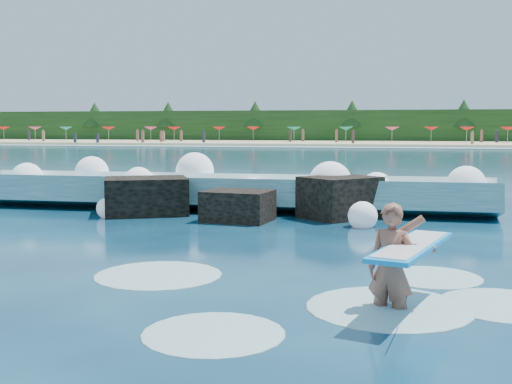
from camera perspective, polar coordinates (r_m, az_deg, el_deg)
ground at (r=12.48m, az=-8.74°, el=-6.27°), size 200.00×200.00×0.00m
beach at (r=89.53m, az=9.29°, el=4.27°), size 140.00×20.00×0.40m
wet_band at (r=78.56m, az=8.89°, el=3.95°), size 140.00×5.00×0.08m
treeline at (r=99.49m, az=9.59°, el=5.75°), size 140.00×4.00×5.00m
breaking_wave at (r=20.20m, az=-2.58°, el=-0.16°), size 16.11×2.59×1.39m
rock_cluster at (r=18.51m, az=-2.18°, el=-0.85°), size 8.40×3.28×1.39m
surfer_with_board at (r=9.29m, az=12.33°, el=-6.23°), size 1.31×3.01×1.86m
wave_spray at (r=20.02m, az=-1.60°, el=0.86°), size 15.18×4.47×1.85m
surf_foam at (r=9.85m, az=8.79°, el=-9.56°), size 9.24×5.52×0.12m
beach_umbrellas at (r=91.45m, az=9.13°, el=5.59°), size 114.39×6.84×0.50m
beachgoers at (r=87.63m, az=12.34°, el=4.79°), size 99.35×12.82×1.94m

